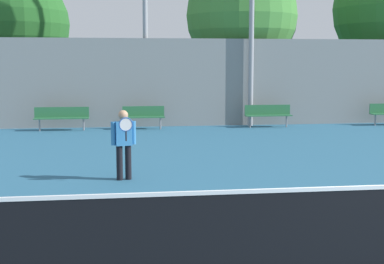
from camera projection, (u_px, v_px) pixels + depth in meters
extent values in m
cylinder|color=black|center=(120.00, 163.00, 11.91)|extent=(0.14, 0.14, 0.78)
cylinder|color=black|center=(128.00, 162.00, 11.98)|extent=(0.14, 0.14, 0.78)
cube|color=teal|center=(123.00, 133.00, 11.86)|extent=(0.39, 0.27, 0.54)
cylinder|color=teal|center=(113.00, 133.00, 11.78)|extent=(0.10, 0.10, 0.52)
cylinder|color=teal|center=(134.00, 133.00, 11.93)|extent=(0.10, 0.10, 0.52)
sphere|color=tan|center=(123.00, 115.00, 11.81)|extent=(0.22, 0.22, 0.22)
cylinder|color=black|center=(126.00, 136.00, 11.60)|extent=(0.03, 0.03, 0.22)
torus|color=#28519E|center=(126.00, 124.00, 11.57)|extent=(0.31, 0.09, 0.31)
cylinder|color=silver|center=(126.00, 124.00, 11.57)|extent=(0.26, 0.06, 0.27)
cube|color=#28663D|center=(144.00, 117.00, 20.88)|extent=(1.64, 0.40, 0.04)
cylinder|color=gray|center=(127.00, 124.00, 20.82)|extent=(0.06, 0.06, 0.46)
cylinder|color=gray|center=(160.00, 123.00, 20.99)|extent=(0.06, 0.06, 0.46)
cube|color=#28663D|center=(143.00, 111.00, 21.02)|extent=(1.64, 0.04, 0.40)
cylinder|color=gray|center=(375.00, 120.00, 22.16)|extent=(0.06, 0.06, 0.46)
cube|color=#28663D|center=(62.00, 118.00, 20.47)|extent=(2.07, 0.40, 0.04)
cylinder|color=gray|center=(40.00, 125.00, 20.39)|extent=(0.06, 0.06, 0.46)
cylinder|color=gray|center=(84.00, 124.00, 20.61)|extent=(0.06, 0.06, 0.46)
cube|color=#28663D|center=(62.00, 112.00, 20.61)|extent=(2.07, 0.04, 0.40)
cube|color=#28663D|center=(269.00, 116.00, 21.53)|extent=(1.89, 0.40, 0.04)
cylinder|color=gray|center=(250.00, 122.00, 21.47)|extent=(0.06, 0.06, 0.46)
cylinder|color=gray|center=(286.00, 121.00, 21.66)|extent=(0.06, 0.06, 0.46)
cube|color=#28663D|center=(267.00, 110.00, 21.68)|extent=(1.89, 0.04, 0.40)
cube|color=gray|center=(205.00, 82.00, 21.95)|extent=(24.79, 0.06, 3.57)
cylinder|color=brown|center=(241.00, 90.00, 24.91)|extent=(0.44, 0.44, 2.67)
sphere|color=#428438|center=(241.00, 16.00, 24.48)|extent=(5.09, 5.09, 5.09)
cylinder|color=brown|center=(23.00, 91.00, 25.01)|extent=(0.43, 0.43, 2.53)
sphere|color=#235B23|center=(20.00, 25.00, 24.61)|extent=(4.51, 4.51, 4.51)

